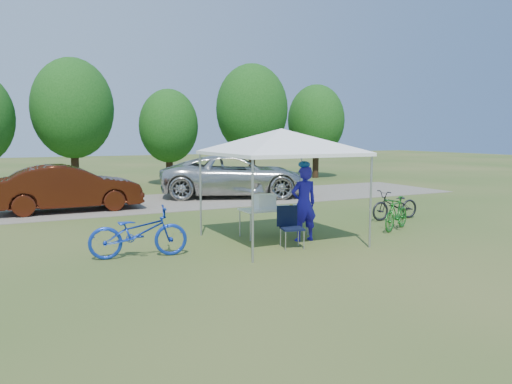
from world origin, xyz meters
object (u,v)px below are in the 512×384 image
cooler (265,201)px  cyclist (304,204)px  folding_table (274,210)px  minivan (236,176)px  bike_blue (138,232)px  bike_green (396,214)px  folding_chair (290,223)px  bike_dark (395,205)px  sedan (69,188)px

cooler → cyclist: (0.62, -0.86, 0.01)m
folding_table → minivan: 8.06m
bike_blue → bike_green: 6.98m
cooler → minivan: minivan is taller
cyclist → folding_table: bearing=-64.1°
folding_chair → cooler: cooler is taller
cooler → bike_blue: cooler is taller
bike_dark → minivan: bearing=-164.4°
folding_chair → bike_blue: size_ratio=0.47×
cooler → sedan: sedan is taller
bike_green → folding_table: bearing=-130.3°
folding_chair → bike_dark: size_ratio=0.55×
minivan → cooler: bearing=-176.8°
folding_chair → sedan: 8.84m
folding_chair → minivan: minivan is taller
cyclist → bike_dark: cyclist is taller
sedan → minivan: bearing=-80.5°
sedan → bike_green: bearing=-134.3°
cooler → folding_table: bearing=0.0°
bike_blue → bike_dark: 8.19m
cooler → cyclist: size_ratio=0.27×
cyclist → sedan: (-4.58, 7.48, -0.12)m
bike_blue → bike_green: bearing=-80.9°
folding_chair → bike_green: 3.67m
folding_chair → cyclist: bearing=48.2°
cooler → bike_dark: cooler is taller
bike_blue → bike_green: (6.98, -0.12, -0.08)m
minivan → sedan: (-6.63, -1.08, -0.08)m
cooler → bike_green: bearing=-12.9°
cyclist → minivan: size_ratio=0.30×
cyclist → bike_blue: bearing=1.5°
sedan → bike_blue: bearing=-175.2°
cooler → bike_green: cooler is taller
folding_table → bike_blue: size_ratio=0.86×
cooler → sedan: (-3.96, 6.62, -0.11)m
cooler → minivan: 8.15m
cooler → bike_dark: (4.72, 0.46, -0.45)m
cyclist → bike_green: size_ratio=1.22×
folding_table → cyclist: size_ratio=0.95×
cyclist → bike_dark: (4.11, 1.32, -0.47)m
folding_table → minivan: (2.40, 7.70, 0.20)m
cyclist → cooler: bearing=-50.5°
bike_dark → sedan: 10.65m
sedan → bike_dark: bearing=-125.1°
bike_green → bike_blue: bearing=-117.5°
folding_table → sedan: size_ratio=0.37×
cooler → sedan: bearing=120.9°
bike_blue → minivan: (6.05, 8.39, 0.34)m
folding_table → sedan: bearing=122.6°
folding_table → bike_blue: bike_blue is taller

